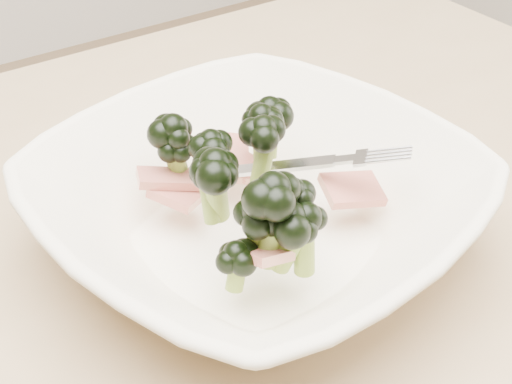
% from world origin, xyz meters
% --- Properties ---
extents(broccoli_dish, '(0.36, 0.36, 0.12)m').
position_xyz_m(broccoli_dish, '(0.11, 0.01, 0.79)').
color(broccoli_dish, white).
rests_on(broccoli_dish, dining_table).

